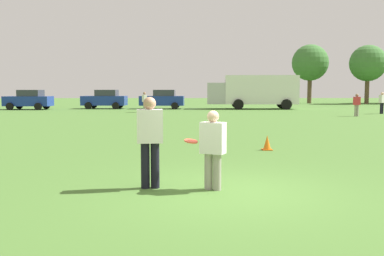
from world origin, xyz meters
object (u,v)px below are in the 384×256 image
Objects in this scene: parked_car_mid_right at (163,99)px; bystander_sideline_watcher at (357,104)px; player_thrower at (150,137)px; player_defender at (213,146)px; bystander_field_marshal at (145,101)px; box_truck at (254,91)px; parked_car_mid_left at (29,100)px; bystander_far_jogger at (382,102)px; frisbee at (191,141)px; traffic_cone at (267,143)px; parked_car_center at (105,99)px.

parked_car_mid_right is 18.13m from bystander_sideline_watcher.
player_thrower reaches higher than player_defender.
parked_car_mid_right is at bearing 78.76° from bystander_field_marshal.
player_thrower is at bearing -120.54° from bystander_sideline_watcher.
box_truck is 12.29m from bystander_sideline_watcher.
parked_car_mid_left is 2.55× the size of bystander_far_jogger.
bystander_sideline_watcher is at bearing 62.13° from player_defender.
frisbee is (0.82, -0.03, -0.08)m from player_thrower.
bystander_far_jogger is at bearing -7.38° from bystander_field_marshal.
traffic_cone is 22.52m from bystander_field_marshal.
player_defender is 33.09m from parked_car_mid_right.
parked_car_mid_right is at bearing 154.56° from bystander_far_jogger.
parked_car_mid_right is 19.25m from bystander_far_jogger.
bystander_far_jogger reaches higher than player_defender.
player_thrower is at bearing -66.41° from parked_car_mid_left.
box_truck reaches higher than player_thrower.
parked_car_mid_left is (-14.64, 31.69, -0.03)m from frisbee.
parked_car_mid_left is 28.41m from bystander_sideline_watcher.
box_truck is (7.25, 32.57, 0.72)m from player_thrower.
parked_car_center reaches higher than player_defender.
bystander_sideline_watcher is 0.95× the size of bystander_far_jogger.
bystander_field_marshal is (-1.17, -5.86, 0.02)m from parked_car_mid_right.
parked_car_center is 2.57× the size of bystander_field_marshal.
player_defender is 35.20m from parked_car_mid_left.
parked_car_center reaches higher than bystander_field_marshal.
player_defender is 24.61m from bystander_sideline_watcher.
bystander_field_marshal is (-2.67, 26.96, -0.09)m from player_thrower.
bystander_far_jogger is (22.96, -8.61, 0.02)m from parked_car_center.
player_thrower is 1.15× the size of bystander_sideline_watcher.
parked_car_mid_right is at bearing -3.52° from parked_car_center.
player_thrower is at bearing -122.44° from traffic_cone.
box_truck reaches higher than frisbee.
bystander_far_jogger is (14.64, 24.70, 0.07)m from player_defender.
player_thrower reaches higher than parked_car_center.
parked_car_center is (-7.89, 33.19, -0.03)m from frisbee.
bystander_sideline_watcher is at bearing 59.46° from player_thrower.
parked_car_mid_left is (-15.07, 31.81, 0.05)m from player_defender.
parked_car_mid_left is 2.57× the size of bystander_field_marshal.
bystander_field_marshal is (-18.55, 2.40, -0.01)m from bystander_far_jogger.
bystander_field_marshal is at bearing 172.62° from bystander_far_jogger.
box_truck reaches higher than bystander_sideline_watcher.
traffic_cone is 31.50m from parked_car_mid_left.
traffic_cone is 27.62m from box_truck.
box_truck is 5.13× the size of bystander_far_jogger.
traffic_cone is 0.06× the size of box_truck.
box_truck is at bearing 79.60° from player_defender.
player_thrower reaches higher than parked_car_mid_left.
bystander_field_marshal reaches higher than player_defender.
bystander_sideline_watcher reaches higher than player_defender.
bystander_sideline_watcher is at bearing -136.74° from bystander_far_jogger.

